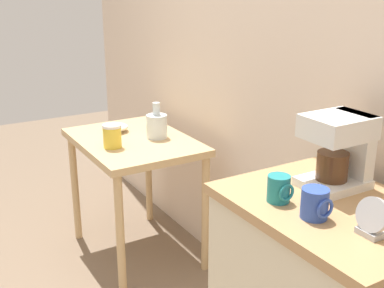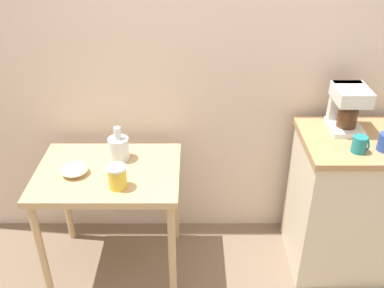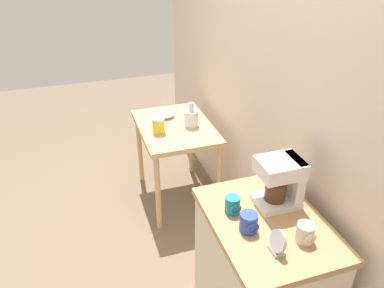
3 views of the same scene
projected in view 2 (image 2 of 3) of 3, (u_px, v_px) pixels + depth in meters
The scene contains 9 objects.
ground_plane at pixel (221, 264), 2.76m from camera, with size 8.00×8.00×0.00m, color #7A6651.
back_wall at pixel (242, 30), 2.43m from camera, with size 4.40×0.10×2.80m, color beige.
wooden_table at pixel (108, 185), 2.44m from camera, with size 0.81×0.59×0.73m.
kitchen_counter at pixel (352, 202), 2.58m from camera, with size 0.74×0.55×0.91m.
bowl_stoneware at pixel (73, 170), 2.33m from camera, with size 0.15×0.15×0.05m.
glass_carafe_vase at pixel (117, 148), 2.45m from camera, with size 0.12×0.12×0.20m.
canister_enamel at pixel (116, 177), 2.21m from camera, with size 0.10×0.10×0.13m.
coffee_maker at pixel (346, 105), 2.39m from camera, with size 0.18×0.22×0.26m.
mug_dark_teal at pixel (358, 144), 2.21m from camera, with size 0.08×0.08×0.09m.
Camera 2 is at (-0.20, -1.98, 2.07)m, focal length 39.67 mm.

